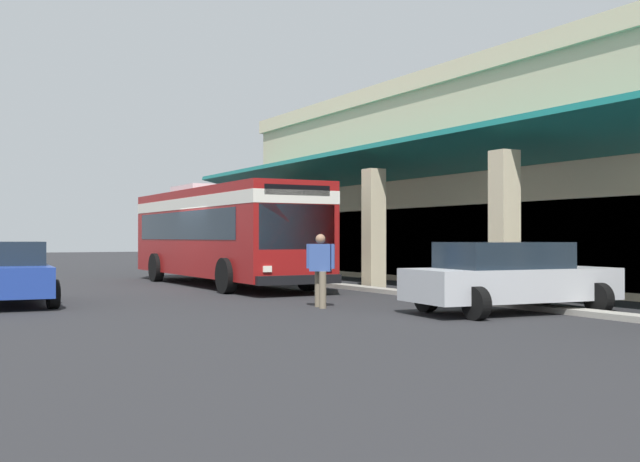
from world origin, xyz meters
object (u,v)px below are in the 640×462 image
parked_sedan_silver (509,277)px  parked_sedan_blue (7,272)px  transit_bus (221,229)px  potted_palm (286,257)px  pedestrian (320,267)px

parked_sedan_silver → parked_sedan_blue: same height
transit_bus → potted_palm: 5.19m
parked_sedan_blue → pedestrian: 7.37m
transit_bus → parked_sedan_silver: (11.58, 1.80, -1.10)m
transit_bus → parked_sedan_silver: transit_bus is taller
parked_sedan_blue → potted_palm: 13.38m
parked_sedan_silver → potted_palm: potted_palm is taller
potted_palm → pedestrian: bearing=-22.9°
pedestrian → potted_palm: potted_palm is taller
pedestrian → parked_sedan_blue: bearing=-125.1°
pedestrian → potted_palm: size_ratio=0.52×
transit_bus → potted_palm: size_ratio=3.56×
parked_sedan_blue → potted_palm: potted_palm is taller
parked_sedan_blue → pedestrian: pedestrian is taller
pedestrian → potted_palm: 12.82m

